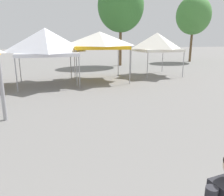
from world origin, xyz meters
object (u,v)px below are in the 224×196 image
object	(u,v)px
canopy_tent_right_of_center	(157,42)
tree_behind_tents_right	(121,6)
canopy_tent_left_of_center	(46,42)
canopy_tent_behind_center	(100,40)
tree_behind_tents_center	(193,15)

from	to	relation	value
canopy_tent_right_of_center	tree_behind_tents_right	size ratio (longest dim) A/B	0.38
canopy_tent_left_of_center	canopy_tent_behind_center	size ratio (longest dim) A/B	0.99
canopy_tent_behind_center	canopy_tent_right_of_center	size ratio (longest dim) A/B	1.15
canopy_tent_behind_center	tree_behind_tents_right	bearing A→B (deg)	63.47
tree_behind_tents_center	tree_behind_tents_right	world-z (taller)	tree_behind_tents_right
canopy_tent_left_of_center	canopy_tent_right_of_center	world-z (taller)	canopy_tent_left_of_center
canopy_tent_right_of_center	tree_behind_tents_right	distance (m)	7.94
canopy_tent_behind_center	tree_behind_tents_center	distance (m)	17.07
canopy_tent_left_of_center	canopy_tent_behind_center	bearing A→B (deg)	10.21
canopy_tent_left_of_center	tree_behind_tents_center	size ratio (longest dim) A/B	0.48
tree_behind_tents_right	canopy_tent_left_of_center	bearing A→B (deg)	-130.66
canopy_tent_left_of_center	tree_behind_tents_center	distance (m)	20.28
canopy_tent_left_of_center	tree_behind_tents_center	xyz separation A→B (m)	(17.17, 10.40, 2.86)
canopy_tent_behind_center	canopy_tent_right_of_center	bearing A→B (deg)	11.94
tree_behind_tents_right	canopy_tent_right_of_center	bearing A→B (deg)	-85.19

